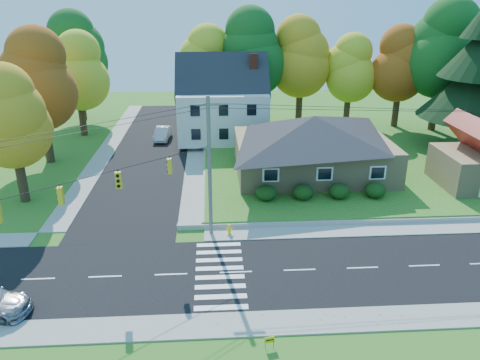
# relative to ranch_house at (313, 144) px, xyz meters

# --- Properties ---
(ground) EXTENTS (120.00, 120.00, 0.00)m
(ground) POSITION_rel_ranch_house_xyz_m (-8.00, -16.00, -3.27)
(ground) COLOR #3D7923
(road_main) EXTENTS (90.00, 8.00, 0.02)m
(road_main) POSITION_rel_ranch_house_xyz_m (-8.00, -16.00, -3.26)
(road_main) COLOR black
(road_main) RESTS_ON ground
(road_cross) EXTENTS (8.00, 44.00, 0.02)m
(road_cross) POSITION_rel_ranch_house_xyz_m (-16.00, 10.00, -3.25)
(road_cross) COLOR black
(road_cross) RESTS_ON ground
(sidewalk_north) EXTENTS (90.00, 2.00, 0.08)m
(sidewalk_north) POSITION_rel_ranch_house_xyz_m (-8.00, -11.00, -3.23)
(sidewalk_north) COLOR #9C9A90
(sidewalk_north) RESTS_ON ground
(sidewalk_south) EXTENTS (90.00, 2.00, 0.08)m
(sidewalk_south) POSITION_rel_ranch_house_xyz_m (-8.00, -21.00, -3.23)
(sidewalk_south) COLOR #9C9A90
(sidewalk_south) RESTS_ON ground
(lawn) EXTENTS (30.00, 30.00, 0.50)m
(lawn) POSITION_rel_ranch_house_xyz_m (5.00, 5.00, -3.02)
(lawn) COLOR #3D7923
(lawn) RESTS_ON ground
(ranch_house) EXTENTS (14.60, 10.60, 5.40)m
(ranch_house) POSITION_rel_ranch_house_xyz_m (0.00, 0.00, 0.00)
(ranch_house) COLOR tan
(ranch_house) RESTS_ON lawn
(colonial_house) EXTENTS (10.40, 8.40, 9.60)m
(colonial_house) POSITION_rel_ranch_house_xyz_m (-7.96, 12.00, 1.32)
(colonial_house) COLOR silver
(colonial_house) RESTS_ON lawn
(hedge_row) EXTENTS (10.70, 1.70, 1.27)m
(hedge_row) POSITION_rel_ranch_house_xyz_m (-0.50, -6.20, -2.13)
(hedge_row) COLOR #163A10
(hedge_row) RESTS_ON lawn
(traffic_infrastructure) EXTENTS (38.10, 10.66, 10.00)m
(traffic_infrastructure) POSITION_rel_ranch_house_xyz_m (-8.15, -14.65, 1.88)
(traffic_infrastructure) COLOR #666059
(traffic_infrastructure) RESTS_ON ground
(tree_lot_0) EXTENTS (6.72, 6.72, 12.51)m
(tree_lot_0) POSITION_rel_ranch_house_xyz_m (-10.00, 18.00, 5.04)
(tree_lot_0) COLOR #3F2A19
(tree_lot_0) RESTS_ON lawn
(tree_lot_1) EXTENTS (7.84, 7.84, 14.60)m
(tree_lot_1) POSITION_rel_ranch_house_xyz_m (-4.00, 17.00, 6.35)
(tree_lot_1) COLOR #3F2A19
(tree_lot_1) RESTS_ON lawn
(tree_lot_2) EXTENTS (7.28, 7.28, 13.56)m
(tree_lot_2) POSITION_rel_ranch_house_xyz_m (2.00, 18.00, 5.70)
(tree_lot_2) COLOR #3F2A19
(tree_lot_2) RESTS_ON lawn
(tree_lot_3) EXTENTS (6.16, 6.16, 11.47)m
(tree_lot_3) POSITION_rel_ranch_house_xyz_m (8.00, 17.00, 4.39)
(tree_lot_3) COLOR #3F2A19
(tree_lot_3) RESTS_ON lawn
(tree_lot_4) EXTENTS (6.72, 6.72, 12.51)m
(tree_lot_4) POSITION_rel_ranch_house_xyz_m (14.00, 16.00, 5.04)
(tree_lot_4) COLOR #3F2A19
(tree_lot_4) RESTS_ON lawn
(tree_lot_5) EXTENTS (8.40, 8.40, 15.64)m
(tree_lot_5) POSITION_rel_ranch_house_xyz_m (18.00, 14.00, 7.00)
(tree_lot_5) COLOR #3F2A19
(tree_lot_5) RESTS_ON lawn
(tree_west_0) EXTENTS (6.16, 6.16, 11.47)m
(tree_west_0) POSITION_rel_ranch_house_xyz_m (-25.00, -4.00, 3.89)
(tree_west_0) COLOR #3F2A19
(tree_west_0) RESTS_ON ground
(tree_west_1) EXTENTS (7.28, 7.28, 13.56)m
(tree_west_1) POSITION_rel_ranch_house_xyz_m (-26.00, 6.00, 5.20)
(tree_west_1) COLOR #3F2A19
(tree_west_1) RESTS_ON ground
(tree_west_2) EXTENTS (6.72, 6.72, 12.51)m
(tree_west_2) POSITION_rel_ranch_house_xyz_m (-25.00, 16.00, 4.54)
(tree_west_2) COLOR #3F2A19
(tree_west_2) RESTS_ON ground
(tree_west_3) EXTENTS (7.84, 7.84, 14.60)m
(tree_west_3) POSITION_rel_ranch_house_xyz_m (-27.00, 24.00, 5.85)
(tree_west_3) COLOR #3F2A19
(tree_west_3) RESTS_ON ground
(white_car) EXTENTS (1.90, 4.62, 1.49)m
(white_car) POSITION_rel_ranch_house_xyz_m (-15.16, 13.32, -2.50)
(white_car) COLOR #B5B5BC
(white_car) RESTS_ON road_cross
(fire_hydrant) EXTENTS (0.46, 0.36, 0.81)m
(fire_hydrant) POSITION_rel_ranch_house_xyz_m (-8.21, -11.04, -2.88)
(fire_hydrant) COLOR yellow
(fire_hydrant) RESTS_ON ground
(yard_sign) EXTENTS (0.52, 0.14, 0.66)m
(yard_sign) POSITION_rel_ranch_house_xyz_m (-6.73, -22.79, -2.80)
(yard_sign) COLOR black
(yard_sign) RESTS_ON ground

